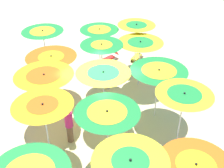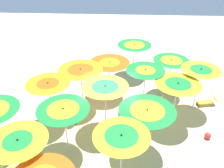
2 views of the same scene
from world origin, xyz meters
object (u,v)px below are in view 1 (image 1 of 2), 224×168
(beach_umbrella_1, at_px, (52,60))
(beach_umbrella_11, at_px, (140,46))
(beach_umbrella_7, at_px, (103,77))
(beach_umbrella_5, at_px, (99,32))
(beach_ball, at_px, (171,77))
(beach_umbrella_13, at_px, (184,98))
(beach_umbrella_2, at_px, (44,79))
(beach_umbrella_9, at_px, (130,166))
(lounger_2, at_px, (108,58))
(lounger_3, at_px, (137,56))
(beach_umbrella_12, at_px, (159,75))
(beach_umbrella_10, at_px, (136,29))
(beach_umbrella_0, at_px, (43,34))
(beach_umbrella_3, at_px, (43,109))
(beach_umbrella_8, at_px, (107,116))
(beachgoer_0, at_px, (69,124))
(lounger_1, at_px, (47,89))
(lounger_4, at_px, (108,78))
(beach_umbrella_6, at_px, (102,48))

(beach_umbrella_1, bearing_deg, beach_umbrella_11, 53.72)
(beach_umbrella_7, bearing_deg, beach_umbrella_5, 134.03)
(beach_umbrella_7, relative_size, beach_ball, 8.31)
(beach_umbrella_7, height_order, beach_umbrella_13, beach_umbrella_7)
(beach_ball, bearing_deg, beach_umbrella_2, -109.11)
(beach_umbrella_9, bearing_deg, beach_umbrella_2, 165.82)
(lounger_2, bearing_deg, beach_umbrella_11, 77.48)
(lounger_3, bearing_deg, beach_umbrella_12, 31.75)
(beach_umbrella_10, bearing_deg, beach_umbrella_5, -141.30)
(beach_umbrella_0, bearing_deg, beach_umbrella_5, 43.41)
(beach_umbrella_3, bearing_deg, beach_umbrella_0, 141.62)
(beach_umbrella_8, xyz_separation_m, beach_ball, (-1.13, 6.33, -2.01))
(beach_umbrella_10, xyz_separation_m, lounger_3, (-0.43, 0.82, -2.06))
(beach_umbrella_0, bearing_deg, lounger_2, 52.92)
(beach_ball, bearing_deg, lounger_2, -170.14)
(beach_umbrella_8, distance_m, beach_umbrella_12, 3.30)
(beach_umbrella_1, height_order, beachgoer_0, beach_umbrella_1)
(beach_umbrella_7, distance_m, lounger_1, 4.19)
(beach_umbrella_11, relative_size, beach_umbrella_13, 0.96)
(beach_umbrella_12, bearing_deg, lounger_4, 166.89)
(beach_umbrella_9, bearing_deg, beach_umbrella_0, 154.75)
(beach_umbrella_2, bearing_deg, beach_ball, 70.89)
(lounger_2, relative_size, lounger_3, 1.19)
(beach_umbrella_6, bearing_deg, beachgoer_0, -67.58)
(beach_umbrella_3, height_order, beach_umbrella_7, beach_umbrella_7)
(beach_umbrella_1, distance_m, lounger_3, 5.75)
(beach_umbrella_6, xyz_separation_m, lounger_2, (-1.59, 2.27, -1.99))
(beachgoer_0, bearing_deg, beach_umbrella_13, -151.92)
(beach_umbrella_11, distance_m, lounger_4, 2.44)
(beach_umbrella_5, height_order, lounger_3, beach_umbrella_5)
(beach_umbrella_1, bearing_deg, beach_umbrella_3, -43.56)
(beach_umbrella_3, distance_m, lounger_4, 5.78)
(beach_umbrella_13, relative_size, beach_ball, 8.14)
(beach_umbrella_1, height_order, beach_umbrella_7, beach_umbrella_7)
(beach_umbrella_10, relative_size, beach_umbrella_13, 1.02)
(beach_umbrella_1, distance_m, beach_umbrella_6, 2.29)
(lounger_3, bearing_deg, beach_umbrella_0, -50.91)
(lounger_3, distance_m, lounger_4, 2.93)
(beach_umbrella_6, relative_size, beach_umbrella_11, 1.02)
(beach_umbrella_2, xyz_separation_m, beach_umbrella_9, (5.04, -1.27, 0.01))
(beach_umbrella_1, bearing_deg, beach_ball, 54.42)
(beach_umbrella_8, bearing_deg, beach_umbrella_5, 134.22)
(beach_umbrella_7, xyz_separation_m, lounger_3, (-2.25, 5.43, -2.09))
(lounger_4, bearing_deg, beach_umbrella_9, 21.87)
(beach_umbrella_8, distance_m, lounger_2, 7.73)
(beach_umbrella_9, bearing_deg, beach_umbrella_3, 179.53)
(beach_umbrella_3, xyz_separation_m, lounger_3, (-1.98, 8.07, -2.03))
(beach_umbrella_8, xyz_separation_m, lounger_1, (-5.14, 1.48, -1.97))
(lounger_3, bearing_deg, beach_umbrella_11, 24.48)
(lounger_4, relative_size, beachgoer_0, 0.81)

